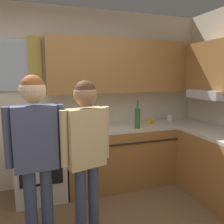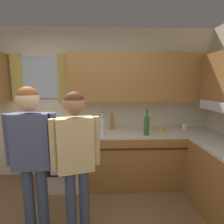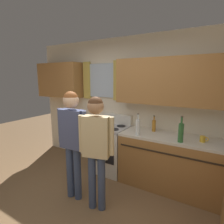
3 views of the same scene
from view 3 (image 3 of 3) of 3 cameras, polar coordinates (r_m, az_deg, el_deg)
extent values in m
cube|color=beige|center=(3.68, 5.86, 2.20)|extent=(4.60, 0.10, 2.60)
cube|color=silver|center=(3.90, -3.16, 9.72)|extent=(0.59, 0.03, 0.69)
cube|color=gold|center=(4.12, -7.74, 9.69)|extent=(0.18, 0.04, 0.79)
cube|color=gold|center=(3.69, 1.77, 9.67)|extent=(0.18, 0.04, 0.79)
cube|color=#9E6B38|center=(4.50, -15.88, 9.46)|extent=(1.14, 0.32, 0.77)
cube|color=#9E6B38|center=(3.12, 22.82, 8.67)|extent=(2.43, 0.32, 0.77)
cube|color=#9E6B38|center=(3.28, 22.57, -15.65)|extent=(2.22, 0.62, 0.86)
cube|color=beige|center=(3.11, 23.17, -8.18)|extent=(2.22, 0.62, 0.04)
cube|color=#2D2319|center=(2.88, 22.02, -13.06)|extent=(2.10, 0.01, 0.02)
cube|color=silver|center=(3.72, -0.40, -11.58)|extent=(0.63, 0.62, 0.86)
cube|color=black|center=(3.46, -3.19, -12.49)|extent=(0.51, 0.01, 0.36)
cylinder|color=#ADADB2|center=(3.36, -3.47, -9.18)|extent=(0.51, 0.02, 0.02)
cube|color=#ADADB2|center=(3.58, -0.41, -4.89)|extent=(0.63, 0.62, 0.04)
cube|color=silver|center=(3.77, 1.72, -2.19)|extent=(0.63, 0.08, 0.20)
cylinder|color=black|center=(3.54, -3.75, -4.64)|extent=(0.17, 0.17, 0.01)
cylinder|color=black|center=(3.38, 0.67, -5.38)|extent=(0.17, 0.17, 0.01)
cylinder|color=black|center=(3.76, -1.38, -3.71)|extent=(0.17, 0.17, 0.01)
cylinder|color=black|center=(3.61, 2.87, -4.35)|extent=(0.17, 0.17, 0.01)
cube|color=silver|center=(3.42, -3.53, -12.07)|extent=(0.20, 0.02, 0.34)
cylinder|color=#2D6633|center=(2.89, 20.55, -6.10)|extent=(0.08, 0.08, 0.28)
cylinder|color=#2D6633|center=(2.84, 20.80, -2.44)|extent=(0.03, 0.03, 0.10)
cylinder|color=#3F382D|center=(2.83, 20.88, -1.32)|extent=(0.03, 0.03, 0.02)
cylinder|color=#B27223|center=(3.33, 12.84, -4.22)|extent=(0.06, 0.06, 0.20)
cylinder|color=#B27223|center=(3.30, 12.93, -1.95)|extent=(0.02, 0.02, 0.07)
cylinder|color=#3F382D|center=(3.29, 12.96, -1.22)|extent=(0.03, 0.03, 0.02)
cylinder|color=silver|center=(3.06, 8.01, -4.77)|extent=(0.07, 0.07, 0.26)
cylinder|color=silver|center=(3.02, 8.09, -1.56)|extent=(0.03, 0.03, 0.09)
cylinder|color=#3F382D|center=(3.01, 8.12, -0.56)|extent=(0.03, 0.03, 0.02)
cylinder|color=gold|center=(3.05, 26.25, -7.51)|extent=(0.08, 0.08, 0.09)
torus|color=gold|center=(3.05, 27.20, -7.53)|extent=(0.06, 0.01, 0.06)
cylinder|color=#38476B|center=(2.98, -10.61, -18.32)|extent=(0.11, 0.11, 0.81)
cylinder|color=#38476B|center=(3.06, -12.83, -17.57)|extent=(0.11, 0.11, 0.81)
cube|color=#47517A|center=(2.76, -12.29, -5.16)|extent=(0.38, 0.18, 0.58)
cylinder|color=#47517A|center=(2.62, -8.56, -5.36)|extent=(0.07, 0.07, 0.53)
cylinder|color=#47517A|center=(2.89, -15.68, -4.09)|extent=(0.07, 0.07, 0.53)
sphere|color=beige|center=(2.67, -12.64, 3.52)|extent=(0.22, 0.22, 0.22)
sphere|color=brown|center=(2.67, -12.67, 4.11)|extent=(0.21, 0.21, 0.21)
cylinder|color=#38476B|center=(2.74, -3.27, -21.22)|extent=(0.11, 0.11, 0.79)
cylinder|color=#38476B|center=(2.78, -6.16, -20.71)|extent=(0.11, 0.11, 0.79)
cube|color=#D1BC8C|center=(2.47, -4.97, -7.59)|extent=(0.39, 0.24, 0.56)
cylinder|color=#D1BC8C|center=(2.40, -0.13, -7.56)|extent=(0.07, 0.07, 0.51)
cylinder|color=#D1BC8C|center=(2.55, -9.53, -6.61)|extent=(0.07, 0.07, 0.51)
sphere|color=#A87A56|center=(2.38, -5.13, 1.77)|extent=(0.22, 0.22, 0.22)
sphere|color=#4C2D19|center=(2.37, -5.14, 2.42)|extent=(0.20, 0.20, 0.20)
camera|label=1|loc=(1.82, -61.95, -1.22)|focal=36.19mm
camera|label=2|loc=(1.12, -44.79, -1.31)|focal=27.17mm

